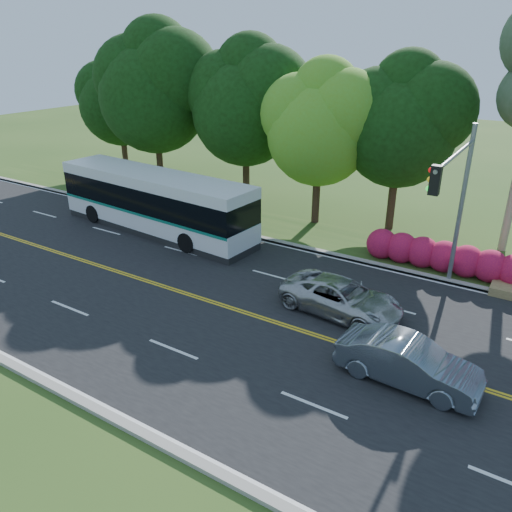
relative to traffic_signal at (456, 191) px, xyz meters
The scene contains 12 objects.
ground 9.65m from the traffic_signal, 140.23° to the right, with size 120.00×120.00×0.00m, color #2D4D19.
road 9.65m from the traffic_signal, 140.23° to the right, with size 60.00×14.00×0.02m, color black.
curb_north 8.15m from the traffic_signal, 164.96° to the left, with size 60.00×0.30×0.15m, color gray.
curb_south 14.86m from the traffic_signal, 117.35° to the right, with size 60.00×0.30×0.15m, color gray.
grass_verge 8.74m from the traffic_signal, 151.03° to the left, with size 60.00×4.00×0.10m, color #2D4D19.
lane_markings 9.71m from the traffic_signal, 140.63° to the right, with size 57.60×13.82×0.00m.
tree_row 13.61m from the traffic_signal, 150.00° to the left, with size 44.70×9.10×13.84m.
bougainvillea_hedge 4.86m from the traffic_signal, 75.94° to the left, with size 9.50×2.25×1.50m.
traffic_signal is the anchor object (origin of this frame).
transit_bus 15.86m from the traffic_signal, behind, with size 12.88×3.76×3.32m.
sedan 7.46m from the traffic_signal, 85.44° to the right, with size 1.57×4.49×1.48m, color slate.
suv 6.02m from the traffic_signal, 131.67° to the right, with size 2.27×4.93×1.37m, color #B2B4B7.
Camera 1 is at (9.85, -14.49, 10.12)m, focal length 35.00 mm.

